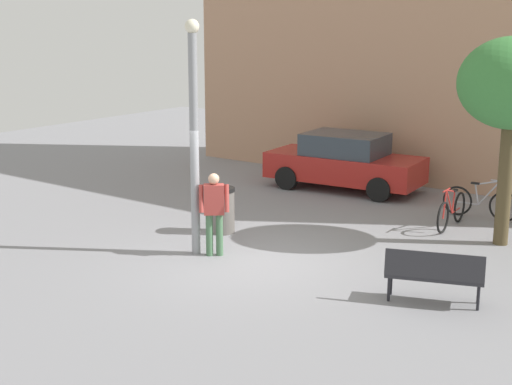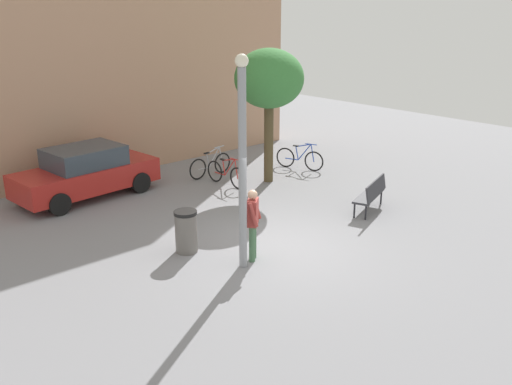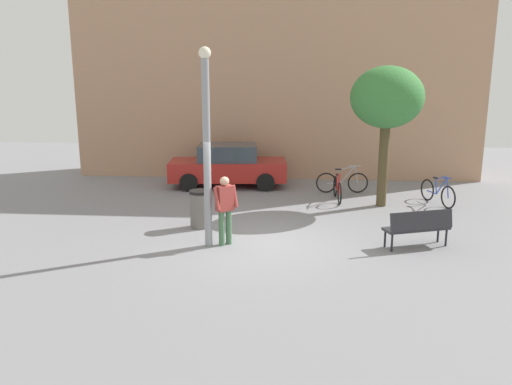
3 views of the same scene
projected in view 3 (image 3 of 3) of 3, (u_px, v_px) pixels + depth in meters
ground_plane at (259, 243)px, 12.35m from camera, size 36.00×36.00×0.00m
building_facade at (277, 56)px, 20.04m from camera, size 15.87×2.00×9.46m
lamppost at (207, 142)px, 11.60m from camera, size 0.28×0.28×4.61m
person_by_lamppost at (225, 206)px, 12.02m from camera, size 0.60×0.56×1.67m
park_bench at (419, 226)px, 11.89m from camera, size 1.67×0.99×0.92m
plaza_tree at (387, 99)px, 15.17m from camera, size 2.19×2.19×4.28m
bicycle_red at (337, 189)px, 16.48m from camera, size 0.15×1.81×0.97m
bicycle_blue at (438, 193)px, 15.98m from camera, size 0.67×1.72×0.97m
bicycle_silver at (342, 182)px, 17.59m from camera, size 1.81×0.18×0.97m
parked_car_red at (228, 166)px, 18.54m from camera, size 4.34×2.12×1.55m
trash_bin at (200, 209)px, 13.51m from camera, size 0.54×0.54×1.02m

